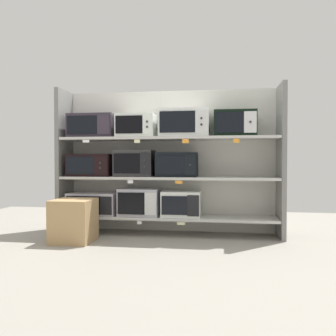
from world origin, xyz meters
name	(u,v)px	position (x,y,z in m)	size (l,w,h in m)	color
ground	(152,259)	(0.00, -1.00, -0.01)	(6.50, 6.00, 0.02)	gray
back_panel	(171,161)	(0.00, 0.23, 0.86)	(2.70, 0.04, 1.72)	beige
upright_left	(64,161)	(-1.28, 0.00, 0.86)	(0.05, 0.42, 1.72)	slate
upright_right	(281,161)	(1.28, 0.00, 0.86)	(0.05, 0.42, 1.72)	slate
shelf_0	(168,217)	(0.00, 0.00, 0.20)	(2.50, 0.42, 0.03)	beige
microwave_0	(94,203)	(-0.90, 0.00, 0.35)	(0.58, 0.40, 0.26)	#B6B0BA
microwave_1	(140,202)	(-0.34, 0.00, 0.38)	(0.47, 0.37, 0.32)	#A3A2AE
microwave_2	(182,203)	(0.16, 0.00, 0.37)	(0.44, 0.38, 0.29)	silver
price_tag_0	(88,221)	(-0.90, -0.22, 0.17)	(0.08, 0.00, 0.03)	orange
price_tag_1	(139,223)	(-0.29, -0.22, 0.17)	(0.05, 0.00, 0.03)	white
price_tag_2	(181,224)	(0.18, -0.22, 0.17)	(0.09, 0.00, 0.03)	beige
shelf_1	(168,178)	(0.00, 0.00, 0.66)	(2.50, 0.42, 0.03)	beige
microwave_3	(92,165)	(-0.93, 0.00, 0.81)	(0.52, 0.38, 0.26)	black
microwave_4	(135,163)	(-0.40, 0.00, 0.83)	(0.45, 0.35, 0.31)	#2F2E2F
microwave_5	(177,165)	(0.11, 0.00, 0.82)	(0.47, 0.36, 0.28)	black
price_tag_3	(130,182)	(-0.40, -0.22, 0.63)	(0.06, 0.00, 0.03)	white
price_tag_4	(179,182)	(0.15, -0.22, 0.63)	(0.08, 0.00, 0.03)	orange
shelf_2	(168,139)	(0.00, 0.00, 1.12)	(2.50, 0.42, 0.03)	beige
microwave_6	(93,126)	(-0.92, 0.00, 1.28)	(0.55, 0.33, 0.28)	#312934
microwave_7	(137,126)	(-0.37, 0.00, 1.27)	(0.44, 0.43, 0.27)	silver
microwave_8	(185,124)	(0.19, 0.00, 1.30)	(0.57, 0.40, 0.31)	silver
microwave_9	(235,124)	(0.77, 0.00, 1.28)	(0.47, 0.39, 0.29)	black
price_tag_5	(86,141)	(-0.92, -0.22, 1.09)	(0.08, 0.00, 0.03)	white
price_tag_6	(137,141)	(-0.32, -0.22, 1.08)	(0.07, 0.00, 0.04)	beige
price_tag_7	(186,141)	(0.23, -0.22, 1.08)	(0.07, 0.00, 0.05)	orange
price_tag_8	(236,141)	(0.77, -0.22, 1.08)	(0.06, 0.00, 0.05)	orange
shipping_carton	(74,221)	(-0.94, -0.52, 0.23)	(0.41, 0.41, 0.45)	tan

